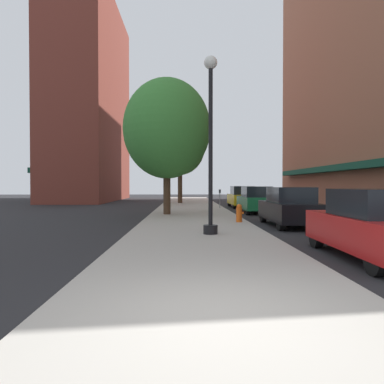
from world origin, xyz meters
name	(u,v)px	position (x,y,z in m)	size (l,w,h in m)	color
ground_plane	(257,213)	(4.00, 18.00, 0.00)	(90.00, 90.00, 0.00)	#232326
sidewalk_slab	(192,211)	(0.00, 19.00, 0.06)	(4.80, 50.00, 0.12)	#A8A399
building_far_background	(90,103)	(-11.01, 37.00, 10.89)	(6.80, 18.00, 21.82)	brown
lamppost	(211,141)	(0.40, 7.65, 3.20)	(0.48, 0.48, 5.90)	black
fire_hydrant	(239,213)	(1.95, 11.56, 0.52)	(0.33, 0.26, 0.79)	#E05614
parking_meter_near	(220,196)	(2.05, 21.52, 0.95)	(0.14, 0.09, 1.31)	slate
tree_near	(167,129)	(-1.44, 16.02, 4.88)	(4.85, 4.85, 7.57)	#422D1E
tree_mid	(180,146)	(-0.86, 28.71, 5.23)	(4.51, 4.51, 7.72)	#422D1E
car_red	(375,225)	(4.00, 3.96, 0.81)	(1.80, 4.30, 1.66)	black
car_black	(290,207)	(4.00, 10.92, 0.81)	(1.80, 4.30, 1.66)	black
car_green	(256,200)	(4.00, 18.28, 0.81)	(1.80, 4.30, 1.66)	black
car_yellow	(242,197)	(4.00, 23.93, 0.81)	(1.80, 4.30, 1.66)	black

